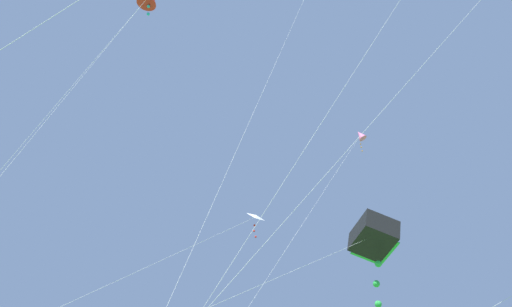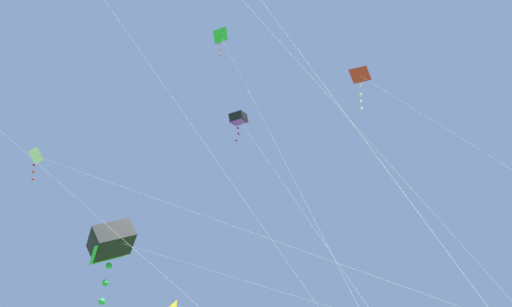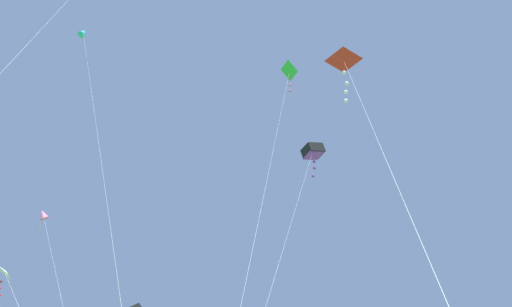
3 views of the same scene
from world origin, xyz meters
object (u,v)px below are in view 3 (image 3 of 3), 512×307
(kite_pink_diamond_1, at_px, (43,215))
(kite_green_delta_9, at_px, (290,73))
(kite_black_box_8, at_px, (313,152))
(kite_red_delta_2, at_px, (344,63))
(kite_cyan_diamond_3, at_px, (83,34))
(kite_white_delta_4, at_px, (6,276))

(kite_pink_diamond_1, height_order, kite_green_delta_9, kite_green_delta_9)
(kite_black_box_8, bearing_deg, kite_pink_diamond_1, 153.76)
(kite_pink_diamond_1, xyz_separation_m, kite_red_delta_2, (11.34, -14.90, 0.37))
(kite_pink_diamond_1, distance_m, kite_red_delta_2, 18.73)
(kite_pink_diamond_1, xyz_separation_m, kite_black_box_8, (13.08, -6.45, 2.01))
(kite_cyan_diamond_3, xyz_separation_m, kite_black_box_8, (12.64, -3.89, -8.82))
(kite_green_delta_9, bearing_deg, kite_black_box_8, -46.13)
(kite_red_delta_2, xyz_separation_m, kite_cyan_diamond_3, (-10.91, 12.34, 10.46))
(kite_white_delta_4, distance_m, kite_black_box_8, 15.21)
(kite_black_box_8, bearing_deg, kite_cyan_diamond_3, 162.88)
(kite_pink_diamond_1, distance_m, kite_green_delta_9, 15.55)
(kite_cyan_diamond_3, xyz_separation_m, kite_green_delta_9, (11.85, -3.07, -3.14))
(kite_white_delta_4, xyz_separation_m, kite_black_box_8, (12.50, 2.25, 8.35))
(kite_white_delta_4, height_order, kite_green_delta_9, kite_green_delta_9)
(kite_pink_diamond_1, distance_m, kite_black_box_8, 14.72)
(kite_red_delta_2, bearing_deg, kite_cyan_diamond_3, 131.46)
(kite_cyan_diamond_3, height_order, kite_black_box_8, kite_cyan_diamond_3)
(kite_red_delta_2, xyz_separation_m, kite_green_delta_9, (0.95, 9.27, 7.32))
(kite_red_delta_2, distance_m, kite_white_delta_4, 14.12)
(kite_cyan_diamond_3, relative_size, kite_white_delta_4, 1.34)
(kite_green_delta_9, bearing_deg, kite_cyan_diamond_3, 165.48)
(kite_cyan_diamond_3, distance_m, kite_white_delta_4, 18.24)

